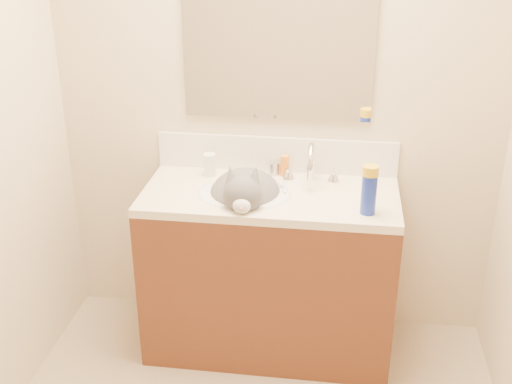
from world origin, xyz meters
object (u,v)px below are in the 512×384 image
(vanity_cabinet, at_px, (269,274))
(faucet, at_px, (311,166))
(basin, at_px, (244,207))
(pill_bottle, at_px, (210,165))
(spray_can, at_px, (369,194))
(silver_jar, at_px, (274,168))
(cat, at_px, (245,196))
(amber_bottle, at_px, (285,166))

(vanity_cabinet, relative_size, faucet, 4.29)
(basin, height_order, pill_bottle, pill_bottle)
(pill_bottle, relative_size, spray_can, 0.62)
(vanity_cabinet, distance_m, pill_bottle, 0.62)
(basin, distance_m, silver_jar, 0.29)
(pill_bottle, bearing_deg, vanity_cabinet, -27.21)
(pill_bottle, bearing_deg, cat, -43.35)
(cat, bearing_deg, spray_can, -18.31)
(basin, xyz_separation_m, cat, (0.01, -0.00, 0.06))
(faucet, xyz_separation_m, spray_can, (0.27, -0.30, 0.00))
(amber_bottle, relative_size, spray_can, 0.58)
(basin, height_order, spray_can, spray_can)
(cat, bearing_deg, silver_jar, 61.69)
(faucet, height_order, amber_bottle, faucet)
(cat, bearing_deg, basin, 167.19)
(pill_bottle, height_order, spray_can, spray_can)
(cat, height_order, amber_bottle, cat)
(spray_can, bearing_deg, vanity_cabinet, 160.21)
(pill_bottle, distance_m, silver_jar, 0.32)
(cat, relative_size, spray_can, 2.70)
(faucet, distance_m, silver_jar, 0.21)
(silver_jar, bearing_deg, amber_bottle, -7.00)
(spray_can, bearing_deg, basin, 167.01)
(basin, height_order, silver_jar, silver_jar)
(basin, distance_m, pill_bottle, 0.31)
(vanity_cabinet, distance_m, basin, 0.40)
(vanity_cabinet, relative_size, pill_bottle, 10.75)
(vanity_cabinet, height_order, cat, cat)
(faucet, distance_m, pill_bottle, 0.50)
(basin, xyz_separation_m, amber_bottle, (0.17, 0.24, 0.12))
(vanity_cabinet, height_order, silver_jar, silver_jar)
(faucet, bearing_deg, vanity_cabinet, -142.71)
(vanity_cabinet, relative_size, basin, 2.67)
(faucet, distance_m, spray_can, 0.40)
(faucet, relative_size, amber_bottle, 2.67)
(spray_can, bearing_deg, silver_jar, 140.21)
(amber_bottle, bearing_deg, spray_can, -42.90)
(vanity_cabinet, xyz_separation_m, silver_jar, (-0.01, 0.22, 0.48))
(amber_bottle, bearing_deg, vanity_cabinet, -102.41)
(pill_bottle, distance_m, spray_can, 0.84)
(faucet, height_order, pill_bottle, faucet)
(faucet, relative_size, silver_jar, 4.47)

